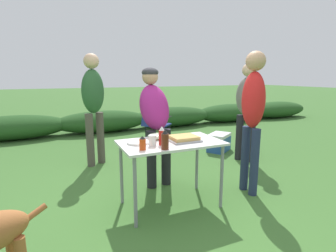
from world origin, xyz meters
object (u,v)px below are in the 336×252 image
paper_cup_stack (152,141)px  bbq_sauce_bottle (165,140)px  standing_person_in_navy_coat (155,114)px  standing_person_in_olive_jacket (93,99)px  cooler_box (219,142)px  mixing_bowl (156,136)px  folding_table (171,148)px  ketchup_bottle (162,136)px  standing_person_in_gray_fleece (247,104)px  plate_stack (138,142)px  camp_chair_green_behind_table (156,122)px  standing_person_in_red_jacket (253,108)px  food_tray (184,139)px  hot_sauce_bottle (143,143)px

paper_cup_stack → bbq_sauce_bottle: bearing=-68.7°
standing_person_in_navy_coat → standing_person_in_olive_jacket: 1.27m
standing_person_in_olive_jacket → cooler_box: 2.49m
mixing_bowl → paper_cup_stack: bearing=-118.6°
folding_table → mixing_bowl: 0.23m
ketchup_bottle → standing_person_in_gray_fleece: 2.21m
standing_person_in_navy_coat → cooler_box: size_ratio=2.68×
ketchup_bottle → standing_person_in_navy_coat: bearing=74.5°
standing_person_in_olive_jacket → cooler_box: size_ratio=3.09×
plate_stack → bbq_sauce_bottle: (0.17, -0.32, 0.08)m
folding_table → ketchup_bottle: (-0.14, -0.08, 0.17)m
plate_stack → camp_chair_green_behind_table: (1.19, 2.57, -0.28)m
standing_person_in_navy_coat → standing_person_in_red_jacket: (0.97, -0.74, 0.11)m
mixing_bowl → cooler_box: bearing=37.6°
paper_cup_stack → standing_person_in_gray_fleece: 2.30m
folding_table → standing_person_in_gray_fleece: size_ratio=0.67×
bbq_sauce_bottle → folding_table: bearing=55.2°
standing_person_in_navy_coat → standing_person_in_olive_jacket: (-0.62, 1.11, 0.13)m
standing_person_in_red_jacket → cooler_box: 2.04m
camp_chair_green_behind_table → ketchup_bottle: bearing=-64.2°
food_tray → standing_person_in_gray_fleece: standing_person_in_gray_fleece is taller
folding_table → paper_cup_stack: size_ratio=10.03×
standing_person_in_olive_jacket → paper_cup_stack: bearing=-110.4°
standing_person_in_gray_fleece → cooler_box: 1.06m
hot_sauce_bottle → cooler_box: bearing=39.9°
ketchup_bottle → camp_chair_green_behind_table: bearing=70.2°
bbq_sauce_bottle → standing_person_in_olive_jacket: standing_person_in_olive_jacket is taller
food_tray → plate_stack: 0.50m
food_tray → mixing_bowl: (-0.25, 0.20, 0.01)m
mixing_bowl → standing_person_in_navy_coat: bearing=70.6°
folding_table → hot_sauce_bottle: 0.44m
ketchup_bottle → bbq_sauce_bottle: bbq_sauce_bottle is taller
paper_cup_stack → ketchup_bottle: bearing=-0.7°
food_tray → standing_person_in_gray_fleece: size_ratio=0.20×
standing_person_in_navy_coat → standing_person_in_olive_jacket: standing_person_in_olive_jacket is taller
camp_chair_green_behind_table → cooler_box: (0.91, -1.04, -0.30)m
plate_stack → standing_person_in_olive_jacket: (-0.21, 1.69, 0.33)m
standing_person_in_navy_coat → standing_person_in_olive_jacket: size_ratio=0.87×
standing_person_in_navy_coat → standing_person_in_red_jacket: 1.22m
standing_person_in_olive_jacket → mixing_bowl: bearing=-104.2°
standing_person_in_gray_fleece → standing_person_in_red_jacket: bearing=-64.3°
plate_stack → standing_person_in_red_jacket: (1.38, -0.15, 0.31)m
bbq_sauce_bottle → standing_person_in_navy_coat: (0.24, 0.91, 0.12)m
bbq_sauce_bottle → standing_person_in_gray_fleece: 2.32m
standing_person_in_red_jacket → plate_stack: bearing=-94.4°
bbq_sauce_bottle → standing_person_in_navy_coat: 0.95m
mixing_bowl → standing_person_in_olive_jacket: 1.68m
mixing_bowl → hot_sauce_bottle: size_ratio=1.40×
paper_cup_stack → bbq_sauce_bottle: (0.07, -0.17, 0.04)m
bbq_sauce_bottle → standing_person_in_navy_coat: size_ratio=0.13×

